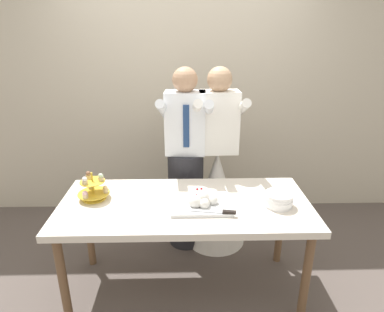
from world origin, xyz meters
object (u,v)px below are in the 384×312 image
Objects in this scene: cupcake_stand at (93,189)px; main_cake_tray at (201,201)px; plate_stack at (278,199)px; dessert_table at (185,211)px; person_groom at (185,171)px; person_bride at (216,186)px.

cupcake_stand is 0.79m from main_cake_tray.
plate_stack is at bearing -5.85° from cupcake_stand.
main_cake_tray is (0.11, -0.06, 0.11)m from dessert_table.
cupcake_stand is at bearing 174.15° from plate_stack.
cupcake_stand is at bearing 170.29° from main_cake_tray.
main_cake_tray is at bearing -9.71° from cupcake_stand.
cupcake_stand reaches higher than plate_stack.
person_groom and person_bride have the same top height.
dessert_table is 8.92× the size of plate_stack.
main_cake_tray is 0.54m from plate_stack.
person_groom is at bearing 98.46° from main_cake_tray.
dessert_table is 0.17m from main_cake_tray.
dessert_table is 0.69m from cupcake_stand.
dessert_table is at bearing 152.01° from main_cake_tray.
person_bride is (0.29, 0.02, -0.16)m from person_groom.
person_bride reaches higher than cupcake_stand.
plate_stack is at bearing -5.39° from dessert_table.
plate_stack is 0.12× the size of person_groom.
main_cake_tray is 0.26× the size of person_bride.
cupcake_stand is at bearing 173.71° from dessert_table.
main_cake_tray is 2.15× the size of plate_stack.
person_groom is at bearing 39.68° from cupcake_stand.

